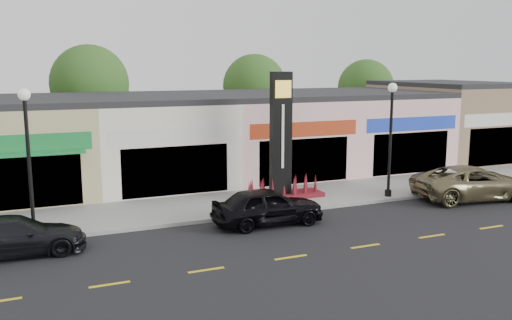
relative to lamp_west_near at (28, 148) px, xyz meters
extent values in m
plane|color=black|center=(8.00, -2.50, -3.48)|extent=(120.00, 120.00, 0.00)
cube|color=gray|center=(8.00, 1.85, -3.40)|extent=(52.00, 4.30, 0.15)
cube|color=gray|center=(8.00, -0.40, -3.40)|extent=(52.00, 0.20, 0.15)
cube|color=#CABD81|center=(-0.50, 9.00, -1.23)|extent=(7.00, 10.00, 4.50)
cube|color=#262628|center=(-0.50, 9.00, 1.17)|extent=(7.00, 10.00, 0.30)
cube|color=black|center=(-0.50, 4.05, -2.08)|extent=(5.25, 0.10, 2.40)
cube|color=#1C7E3A|center=(-0.50, 4.05, -0.38)|extent=(6.30, 0.12, 0.80)
cube|color=#1C7E3A|center=(-0.50, 3.60, -0.78)|extent=(5.60, 0.90, 0.12)
cube|color=beige|center=(6.50, 9.00, -1.23)|extent=(7.00, 10.00, 4.50)
cube|color=#262628|center=(6.50, 9.00, 1.17)|extent=(7.00, 10.00, 0.30)
cube|color=black|center=(6.50, 4.05, -2.08)|extent=(5.25, 0.10, 2.40)
cube|color=silver|center=(6.50, 4.05, -0.38)|extent=(6.30, 0.12, 0.80)
cube|color=beige|center=(13.50, 9.00, -1.23)|extent=(7.00, 10.00, 4.50)
cube|color=#262628|center=(13.50, 9.00, 1.17)|extent=(7.00, 10.00, 0.30)
cube|color=black|center=(13.50, 4.05, -2.08)|extent=(5.25, 0.10, 2.40)
cube|color=#B13717|center=(13.50, 4.05, -0.38)|extent=(6.30, 0.12, 0.80)
cube|color=beige|center=(20.50, 9.00, -1.23)|extent=(7.00, 10.00, 4.50)
cube|color=#262628|center=(20.50, 9.00, 1.17)|extent=(7.00, 10.00, 0.30)
cube|color=black|center=(20.50, 4.05, -2.08)|extent=(5.25, 0.10, 2.40)
cube|color=blue|center=(20.50, 4.05, -0.38)|extent=(6.30, 0.12, 0.80)
cube|color=#8C6751|center=(27.50, 9.00, -0.98)|extent=(7.00, 10.00, 5.00)
cube|color=#262628|center=(27.50, 9.00, 1.67)|extent=(7.00, 10.00, 0.30)
cube|color=black|center=(27.50, 4.05, -2.08)|extent=(5.25, 0.10, 2.40)
cube|color=silver|center=(27.50, 4.05, -0.38)|extent=(6.30, 0.12, 0.80)
cylinder|color=#382619|center=(4.00, 17.00, -1.90)|extent=(0.36, 0.36, 3.15)
sphere|color=#29531A|center=(4.00, 17.00, 1.75)|extent=(5.20, 5.20, 5.20)
cylinder|color=#382619|center=(16.00, 17.00, -1.99)|extent=(0.36, 0.36, 2.97)
sphere|color=#29531A|center=(16.00, 17.00, 1.42)|extent=(4.80, 4.80, 4.80)
cylinder|color=#382619|center=(26.00, 17.00, -2.08)|extent=(0.36, 0.36, 2.80)
sphere|color=#29531A|center=(26.00, 17.00, 1.16)|extent=(4.60, 4.60, 4.60)
cylinder|color=black|center=(0.00, 0.00, -3.18)|extent=(0.32, 0.32, 0.30)
cylinder|color=black|center=(0.00, 0.00, -0.68)|extent=(0.14, 0.14, 5.00)
sphere|color=silver|center=(0.00, 0.00, 1.92)|extent=(0.44, 0.44, 0.44)
cylinder|color=black|center=(16.00, 0.00, -3.18)|extent=(0.32, 0.32, 0.30)
cylinder|color=black|center=(16.00, 0.00, -0.68)|extent=(0.14, 0.14, 5.00)
sphere|color=silver|center=(16.00, 0.00, 1.92)|extent=(0.44, 0.44, 0.44)
cube|color=#5F1410|center=(11.00, 1.70, -3.23)|extent=(4.20, 1.30, 0.20)
cube|color=black|center=(11.00, 1.70, -0.33)|extent=(1.00, 0.40, 6.00)
cube|color=yellow|center=(11.00, 1.48, 1.87)|extent=(0.80, 0.05, 0.80)
cube|color=silver|center=(11.00, 1.48, -0.33)|extent=(0.12, 0.04, 3.00)
imported|color=black|center=(-0.61, -1.63, -2.80)|extent=(2.01, 4.71, 1.35)
imported|color=black|center=(8.83, -1.68, -2.70)|extent=(1.90, 4.58, 1.55)
imported|color=olive|center=(19.79, -1.60, -2.66)|extent=(3.56, 6.20, 1.63)
camera|label=1|loc=(0.15, -21.21, 2.95)|focal=38.00mm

